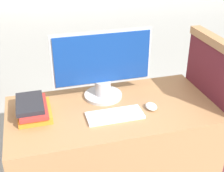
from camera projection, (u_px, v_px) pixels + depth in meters
desk at (112, 158)px, 2.08m from camera, size 1.26×0.64×0.78m
carrel_divider at (206, 120)px, 2.12m from camera, size 0.07×0.58×1.17m
monitor at (103, 66)px, 1.93m from camera, size 0.62×0.24×0.44m
keyboard at (115, 115)px, 1.82m from camera, size 0.33×0.14×0.02m
mouse at (151, 106)px, 1.89m from camera, size 0.07×0.09×0.03m
book_stack at (33, 109)px, 1.81m from camera, size 0.19×0.28×0.09m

